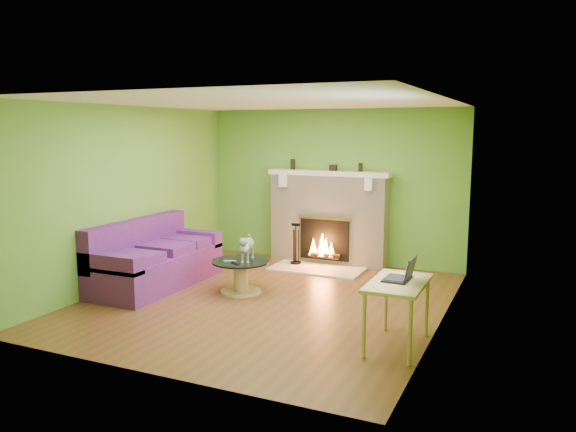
% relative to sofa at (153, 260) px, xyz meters
% --- Properties ---
extents(floor, '(5.00, 5.00, 0.00)m').
position_rel_sofa_xyz_m(floor, '(1.86, 0.02, -0.37)').
color(floor, brown).
rests_on(floor, ground).
extents(ceiling, '(5.00, 5.00, 0.00)m').
position_rel_sofa_xyz_m(ceiling, '(1.86, 0.02, 2.23)').
color(ceiling, white).
rests_on(ceiling, wall_back).
extents(wall_back, '(5.00, 0.00, 5.00)m').
position_rel_sofa_xyz_m(wall_back, '(1.86, 2.52, 0.93)').
color(wall_back, '#579932').
rests_on(wall_back, floor).
extents(wall_front, '(5.00, 0.00, 5.00)m').
position_rel_sofa_xyz_m(wall_front, '(1.86, -2.48, 0.93)').
color(wall_front, '#579932').
rests_on(wall_front, floor).
extents(wall_left, '(0.00, 5.00, 5.00)m').
position_rel_sofa_xyz_m(wall_left, '(-0.39, 0.02, 0.93)').
color(wall_left, '#579932').
rests_on(wall_left, floor).
extents(wall_right, '(0.00, 5.00, 5.00)m').
position_rel_sofa_xyz_m(wall_right, '(4.11, 0.02, 0.93)').
color(wall_right, '#579932').
rests_on(wall_right, floor).
extents(window_frame, '(0.00, 1.20, 1.20)m').
position_rel_sofa_xyz_m(window_frame, '(4.10, -0.88, 1.18)').
color(window_frame, silver).
rests_on(window_frame, wall_right).
extents(window_pane, '(0.00, 1.06, 1.06)m').
position_rel_sofa_xyz_m(window_pane, '(4.09, -0.88, 1.18)').
color(window_pane, white).
rests_on(window_pane, wall_right).
extents(fireplace, '(2.10, 0.46, 1.58)m').
position_rel_sofa_xyz_m(fireplace, '(1.86, 2.33, 0.40)').
color(fireplace, beige).
rests_on(fireplace, floor).
extents(hearth, '(1.50, 0.75, 0.03)m').
position_rel_sofa_xyz_m(hearth, '(1.86, 1.82, -0.36)').
color(hearth, beige).
rests_on(hearth, floor).
extents(mantel, '(2.10, 0.28, 0.08)m').
position_rel_sofa_xyz_m(mantel, '(1.86, 2.31, 1.17)').
color(mantel, silver).
rests_on(mantel, fireplace).
extents(sofa, '(0.96, 2.13, 0.96)m').
position_rel_sofa_xyz_m(sofa, '(0.00, 0.00, 0.00)').
color(sofa, '#4E1B68').
rests_on(sofa, floor).
extents(coffee_table, '(0.81, 0.81, 0.46)m').
position_rel_sofa_xyz_m(coffee_table, '(1.35, 0.19, -0.11)').
color(coffee_table, tan).
rests_on(coffee_table, floor).
extents(desk, '(0.55, 0.95, 0.70)m').
position_rel_sofa_xyz_m(desk, '(3.81, -0.88, 0.25)').
color(desk, tan).
rests_on(desk, floor).
extents(cat, '(0.37, 0.63, 0.37)m').
position_rel_sofa_xyz_m(cat, '(1.43, 0.24, 0.27)').
color(cat, slate).
rests_on(cat, coffee_table).
extents(remote_silver, '(0.17, 0.11, 0.02)m').
position_rel_sofa_xyz_m(remote_silver, '(1.25, 0.07, 0.10)').
color(remote_silver, gray).
rests_on(remote_silver, coffee_table).
extents(remote_black, '(0.16, 0.12, 0.02)m').
position_rel_sofa_xyz_m(remote_black, '(1.37, 0.01, 0.10)').
color(remote_black, black).
rests_on(remote_black, coffee_table).
extents(laptop, '(0.31, 0.35, 0.26)m').
position_rel_sofa_xyz_m(laptop, '(3.79, -0.83, 0.46)').
color(laptop, black).
rests_on(laptop, desk).
extents(fire_tools, '(0.18, 0.18, 0.69)m').
position_rel_sofa_xyz_m(fire_tools, '(1.41, 1.97, 0.00)').
color(fire_tools, black).
rests_on(fire_tools, hearth).
extents(mantel_vase_left, '(0.08, 0.08, 0.18)m').
position_rel_sofa_xyz_m(mantel_vase_left, '(1.19, 2.34, 1.30)').
color(mantel_vase_left, black).
rests_on(mantel_vase_left, mantel).
extents(mantel_vase_right, '(0.07, 0.07, 0.14)m').
position_rel_sofa_xyz_m(mantel_vase_right, '(2.40, 2.34, 1.28)').
color(mantel_vase_right, black).
rests_on(mantel_vase_right, mantel).
extents(mantel_box, '(0.12, 0.08, 0.10)m').
position_rel_sofa_xyz_m(mantel_box, '(1.93, 2.34, 1.26)').
color(mantel_box, black).
rests_on(mantel_box, mantel).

